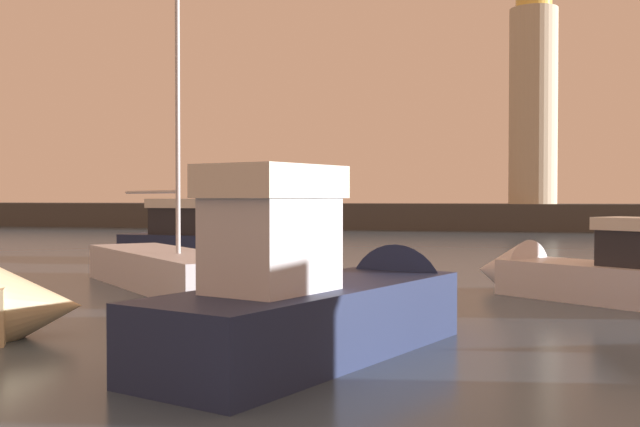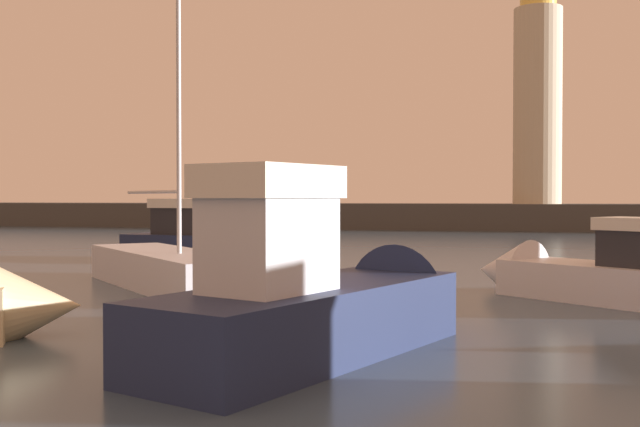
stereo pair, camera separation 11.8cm
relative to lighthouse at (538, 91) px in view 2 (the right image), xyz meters
name	(u,v)px [view 2 (the right image)]	position (x,y,z in m)	size (l,w,h in m)	color
ground_plane	(428,260)	(-5.19, -27.89, -9.98)	(220.00, 220.00, 0.00)	#384C60
breakwater	(464,217)	(-5.19, 0.00, -9.03)	(84.26, 5.69, 1.90)	#423F3D
lighthouse	(538,91)	(0.00, 0.00, 0.00)	(3.41, 3.41, 17.07)	beige
motorboat_4	(213,241)	(-12.94, -30.36, -9.22)	(7.09, 2.70, 2.65)	#1E284C
motorboat_5	(339,298)	(-4.97, -45.29, -9.17)	(4.53, 7.70, 3.22)	#1E284C
motorboat_6	(578,274)	(-0.69, -38.13, -9.39)	(6.11, 5.39, 2.35)	silver
sailboat_moored	(169,268)	(-11.01, -38.49, -9.45)	(6.90, 7.00, 9.72)	silver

